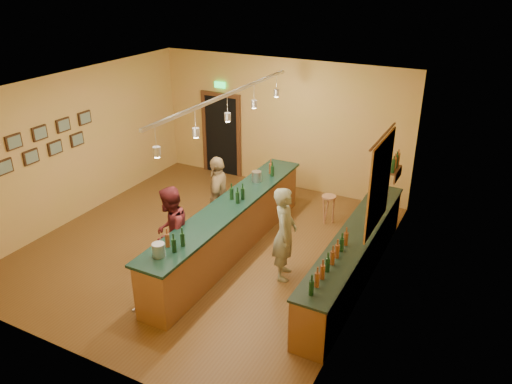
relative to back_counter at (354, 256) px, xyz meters
The scene contains 17 objects.
floor 3.01m from the back_counter, behind, with size 7.00×7.00×0.00m, color brown.
ceiling 4.03m from the back_counter, behind, with size 6.50×7.00×0.02m, color silver.
wall_back 4.59m from the back_counter, 131.80° to the left, with size 6.50×0.02×3.20m, color gold.
wall_front 4.86m from the back_counter, 128.91° to the right, with size 6.50×0.02×3.20m, color gold.
wall_left 6.32m from the back_counter, behind, with size 0.02×7.00×3.20m, color gold.
wall_right 1.16m from the back_counter, 32.52° to the right, with size 0.02×7.00×3.20m, color gold.
doorway 5.75m from the back_counter, 144.79° to the left, with size 1.15×0.09×2.48m.
tapestry 1.41m from the back_counter, 40.29° to the left, with size 0.03×1.40×1.60m, color maroon.
bottle_shelf 2.10m from the back_counter, 83.32° to the left, with size 0.17×0.55×0.54m.
picture_grid 6.42m from the back_counter, behind, with size 0.06×2.20×0.70m, color #382111, non-canonical shape.
back_counter is the anchor object (origin of this frame).
tasting_bar 2.42m from the back_counter, behind, with size 0.73×5.10×1.38m.
pendant_track 3.48m from the back_counter, behind, with size 0.11×4.60×0.50m.
bartender 1.29m from the back_counter, 158.52° to the right, with size 0.64×0.42×1.75m, color gray.
customer_a 3.26m from the back_counter, 156.07° to the right, with size 0.83×0.65×1.71m, color #59191E.
customer_b 3.00m from the back_counter, behind, with size 1.02×0.43×1.75m, color #997A51.
bar_stool 2.20m from the back_counter, 121.42° to the left, with size 0.31×0.31×0.64m.
Camera 1 is at (4.89, -7.29, 5.18)m, focal length 35.00 mm.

